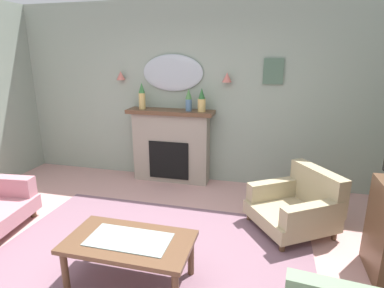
% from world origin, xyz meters
% --- Properties ---
extents(floor, '(7.01, 5.92, 0.10)m').
position_xyz_m(floor, '(0.00, 0.00, -0.05)').
color(floor, '#C6938E').
rests_on(floor, ground).
extents(wall_back, '(7.01, 0.10, 2.78)m').
position_xyz_m(wall_back, '(0.00, 2.51, 1.39)').
color(wall_back, '#93A393').
rests_on(wall_back, ground).
extents(patterned_rug, '(3.20, 2.40, 0.01)m').
position_xyz_m(patterned_rug, '(0.00, 0.20, 0.01)').
color(patterned_rug, '#7F5B6B').
rests_on(patterned_rug, ground).
extents(fireplace, '(1.36, 0.36, 1.16)m').
position_xyz_m(fireplace, '(-0.43, 2.29, 0.57)').
color(fireplace, gray).
rests_on(fireplace, ground).
extents(mantel_vase_right, '(0.10, 0.10, 0.41)m').
position_xyz_m(mantel_vase_right, '(-0.88, 2.26, 1.36)').
color(mantel_vase_right, tan).
rests_on(mantel_vase_right, fireplace).
extents(mantel_vase_centre, '(0.10, 0.10, 0.34)m').
position_xyz_m(mantel_vase_centre, '(-0.13, 2.26, 1.33)').
color(mantel_vase_centre, '#4C7093').
rests_on(mantel_vase_centre, fireplace).
extents(mantel_vase_left, '(0.12, 0.12, 0.35)m').
position_xyz_m(mantel_vase_left, '(0.07, 2.26, 1.32)').
color(mantel_vase_left, tan).
rests_on(mantel_vase_left, fireplace).
extents(wall_mirror, '(0.96, 0.06, 0.56)m').
position_xyz_m(wall_mirror, '(-0.43, 2.43, 1.71)').
color(wall_mirror, '#B2BCC6').
extents(wall_sconce_left, '(0.14, 0.14, 0.14)m').
position_xyz_m(wall_sconce_left, '(-1.28, 2.38, 1.66)').
color(wall_sconce_left, '#D17066').
extents(wall_sconce_right, '(0.14, 0.14, 0.14)m').
position_xyz_m(wall_sconce_right, '(0.42, 2.38, 1.66)').
color(wall_sconce_right, '#D17066').
extents(framed_picture, '(0.28, 0.03, 0.36)m').
position_xyz_m(framed_picture, '(1.07, 2.44, 1.75)').
color(framed_picture, '#4C6B56').
extents(coffee_table, '(1.10, 0.60, 0.45)m').
position_xyz_m(coffee_table, '(-0.03, -0.10, 0.38)').
color(coffee_table, brown).
rests_on(coffee_table, ground).
extents(armchair_in_corner, '(1.13, 1.12, 0.71)m').
position_xyz_m(armchair_in_corner, '(1.46, 1.24, 0.31)').
color(armchair_in_corner, tan).
rests_on(armchair_in_corner, ground).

